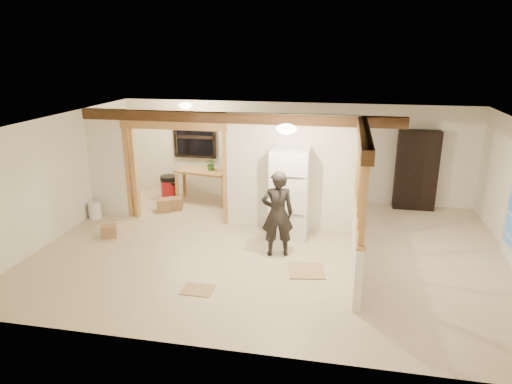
% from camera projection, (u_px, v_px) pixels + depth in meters
% --- Properties ---
extents(floor, '(9.00, 6.50, 0.01)m').
position_uv_depth(floor, '(272.00, 249.00, 9.01)').
color(floor, beige).
rests_on(floor, ground).
extents(ceiling, '(9.00, 6.50, 0.01)m').
position_uv_depth(ceiling, '(274.00, 122.00, 8.26)').
color(ceiling, white).
extents(wall_back, '(9.00, 0.01, 2.50)m').
position_uv_depth(wall_back, '(293.00, 152.00, 11.67)').
color(wall_back, silver).
rests_on(wall_back, floor).
extents(wall_front, '(9.00, 0.01, 2.50)m').
position_uv_depth(wall_front, '(231.00, 265.00, 5.59)').
color(wall_front, silver).
rests_on(wall_front, floor).
extents(wall_left, '(0.01, 6.50, 2.50)m').
position_uv_depth(wall_left, '(59.00, 176.00, 9.46)').
color(wall_left, silver).
rests_on(wall_left, floor).
extents(partition_left_stub, '(0.90, 0.12, 2.50)m').
position_uv_depth(partition_left_stub, '(108.00, 163.00, 10.50)').
color(partition_left_stub, white).
rests_on(partition_left_stub, floor).
extents(partition_center, '(2.80, 0.12, 2.50)m').
position_uv_depth(partition_center, '(291.00, 173.00, 9.72)').
color(partition_center, white).
rests_on(partition_center, floor).
extents(doorway_frame, '(2.46, 0.14, 2.20)m').
position_uv_depth(doorway_frame, '(176.00, 173.00, 10.24)').
color(doorway_frame, '#B6854C').
rests_on(doorway_frame, floor).
extents(header_beam_back, '(7.00, 0.18, 0.22)m').
position_uv_depth(header_beam_back, '(236.00, 118.00, 9.60)').
color(header_beam_back, '#4E301A').
rests_on(header_beam_back, ceiling).
extents(header_beam_right, '(0.18, 3.30, 0.22)m').
position_uv_depth(header_beam_right, '(364.00, 136.00, 7.63)').
color(header_beam_right, '#4E301A').
rests_on(header_beam_right, ceiling).
extents(pony_wall, '(0.12, 3.20, 1.00)m').
position_uv_depth(pony_wall, '(357.00, 240.00, 8.19)').
color(pony_wall, white).
rests_on(pony_wall, floor).
extents(stud_partition, '(0.14, 3.20, 1.32)m').
position_uv_depth(stud_partition, '(361.00, 178.00, 7.84)').
color(stud_partition, '#B6854C').
rests_on(stud_partition, pony_wall).
extents(window_back, '(1.12, 0.10, 1.10)m').
position_uv_depth(window_back, '(195.00, 137.00, 11.99)').
color(window_back, black).
rests_on(window_back, wall_back).
extents(ceiling_dome_main, '(0.36, 0.36, 0.16)m').
position_uv_depth(ceiling_dome_main, '(287.00, 129.00, 7.74)').
color(ceiling_dome_main, '#FFEABF').
rests_on(ceiling_dome_main, ceiling).
extents(ceiling_dome_util, '(0.32, 0.32, 0.14)m').
position_uv_depth(ceiling_dome_util, '(185.00, 105.00, 10.87)').
color(ceiling_dome_util, '#FFEABF').
rests_on(ceiling_dome_util, ceiling).
extents(hanging_bulb, '(0.07, 0.07, 0.07)m').
position_uv_depth(hanging_bulb, '(197.00, 123.00, 10.22)').
color(hanging_bulb, '#FFD88C').
rests_on(hanging_bulb, ceiling).
extents(refrigerator, '(0.77, 0.75, 1.87)m').
position_uv_depth(refrigerator, '(290.00, 193.00, 9.41)').
color(refrigerator, white).
rests_on(refrigerator, floor).
extents(woman, '(0.69, 0.54, 1.67)m').
position_uv_depth(woman, '(277.00, 214.00, 8.52)').
color(woman, black).
rests_on(woman, floor).
extents(work_table, '(1.43, 0.92, 0.83)m').
position_uv_depth(work_table, '(203.00, 186.00, 11.67)').
color(work_table, '#B6854C').
rests_on(work_table, floor).
extents(potted_plant, '(0.35, 0.31, 0.34)m').
position_uv_depth(potted_plant, '(211.00, 164.00, 11.48)').
color(potted_plant, '#3A7429').
rests_on(potted_plant, work_table).
extents(shop_vac, '(0.62, 0.62, 0.65)m').
position_uv_depth(shop_vac, '(170.00, 188.00, 11.81)').
color(shop_vac, '#AC141A').
rests_on(shop_vac, floor).
extents(bookshelf, '(0.97, 0.32, 1.94)m').
position_uv_depth(bookshelf, '(416.00, 170.00, 10.99)').
color(bookshelf, black).
rests_on(bookshelf, floor).
extents(bucket, '(0.36, 0.36, 0.37)m').
position_uv_depth(bucket, '(95.00, 210.00, 10.59)').
color(bucket, white).
rests_on(bucket, floor).
extents(box_util_a, '(0.40, 0.36, 0.29)m').
position_uv_depth(box_util_a, '(175.00, 204.00, 11.18)').
color(box_util_a, '#926C47').
rests_on(box_util_a, floor).
extents(box_util_b, '(0.42, 0.42, 0.30)m').
position_uv_depth(box_util_b, '(164.00, 205.00, 11.05)').
color(box_util_b, '#926C47').
rests_on(box_util_b, floor).
extents(box_front, '(0.39, 0.36, 0.26)m').
position_uv_depth(box_front, '(109.00, 231.00, 9.54)').
color(box_front, '#926C47').
rests_on(box_front, floor).
extents(floor_panel_near, '(0.72, 0.72, 0.02)m').
position_uv_depth(floor_panel_near, '(307.00, 271.00, 8.10)').
color(floor_panel_near, tan).
rests_on(floor_panel_near, floor).
extents(floor_panel_far, '(0.51, 0.41, 0.02)m').
position_uv_depth(floor_panel_far, '(198.00, 290.00, 7.47)').
color(floor_panel_far, tan).
rests_on(floor_panel_far, floor).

